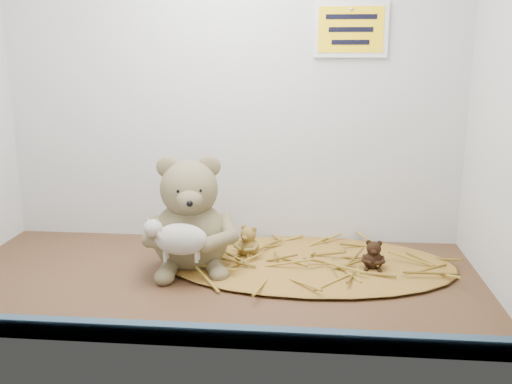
# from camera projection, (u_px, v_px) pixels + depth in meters

# --- Properties ---
(alcove_shell) EXTENTS (1.20, 0.60, 0.90)m
(alcove_shell) POSITION_uv_depth(u_px,v_px,m) (218.00, 74.00, 1.26)
(alcove_shell) COLOR #3B2314
(alcove_shell) RESTS_ON ground
(front_rail) EXTENTS (1.19, 0.02, 0.04)m
(front_rail) POSITION_uv_depth(u_px,v_px,m) (188.00, 334.00, 1.00)
(front_rail) COLOR #345063
(front_rail) RESTS_ON shelf_floor
(straw_bed) EXTENTS (0.69, 0.40, 0.01)m
(straw_bed) POSITION_uv_depth(u_px,v_px,m) (309.00, 263.00, 1.36)
(straw_bed) COLOR brown
(straw_bed) RESTS_ON shelf_floor
(main_teddy) EXTENTS (0.26, 0.27, 0.27)m
(main_teddy) POSITION_uv_depth(u_px,v_px,m) (190.00, 213.00, 1.32)
(main_teddy) COLOR olive
(main_teddy) RESTS_ON shelf_floor
(toy_lamb) EXTENTS (0.15, 0.09, 0.10)m
(toy_lamb) POSITION_uv_depth(u_px,v_px,m) (181.00, 239.00, 1.23)
(toy_lamb) COLOR beige
(toy_lamb) RESTS_ON main_teddy
(mini_teddy_tan) EXTENTS (0.08, 0.09, 0.08)m
(mini_teddy_tan) POSITION_uv_depth(u_px,v_px,m) (249.00, 240.00, 1.39)
(mini_teddy_tan) COLOR olive
(mini_teddy_tan) RESTS_ON straw_bed
(mini_teddy_brown) EXTENTS (0.06, 0.06, 0.07)m
(mini_teddy_brown) POSITION_uv_depth(u_px,v_px,m) (374.00, 253.00, 1.31)
(mini_teddy_brown) COLOR black
(mini_teddy_brown) RESTS_ON straw_bed
(wall_sign) EXTENTS (0.16, 0.01, 0.11)m
(wall_sign) POSITION_uv_depth(u_px,v_px,m) (351.00, 30.00, 1.40)
(wall_sign) COLOR yellow
(wall_sign) RESTS_ON back_wall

